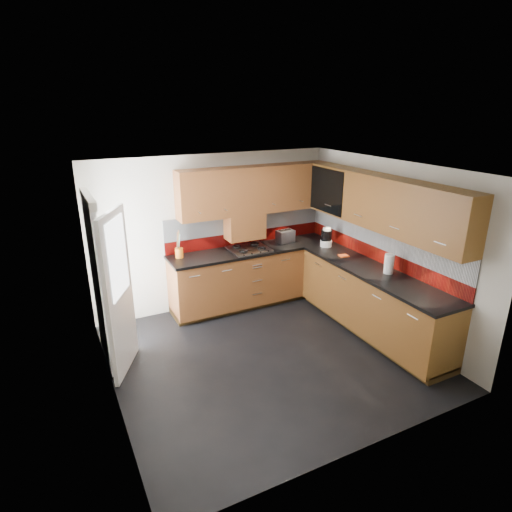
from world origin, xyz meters
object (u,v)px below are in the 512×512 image
toaster (285,236)px  utensil_pot (179,251)px  food_processor (326,238)px  gas_hob (249,249)px

toaster → utensil_pot: bearing=178.1°
toaster → food_processor: bearing=-45.7°
toaster → food_processor: size_ratio=0.98×
gas_hob → utensil_pot: 1.09m
utensil_pot → food_processor: 2.31m
gas_hob → toaster: toaster is taller
toaster → gas_hob: bearing=-173.0°
utensil_pot → toaster: size_ratio=1.38×
utensil_pot → food_processor: size_ratio=1.35×
gas_hob → utensil_pot: bearing=172.3°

